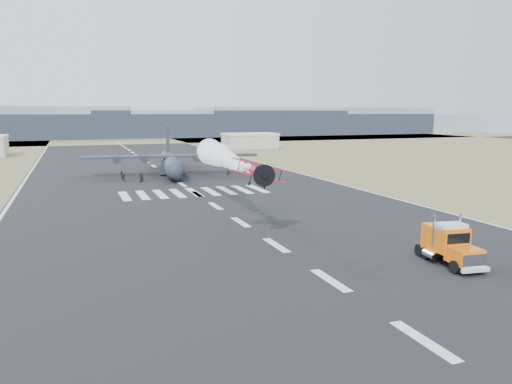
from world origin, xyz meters
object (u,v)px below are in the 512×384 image
aerobatic_biplane (259,172)px  support_vehicle (245,167)px  crew_b (124,178)px  crew_h (122,175)px  crew_c (177,175)px  crew_f (179,175)px  semi_truck (449,244)px  crew_d (168,175)px  crew_g (142,177)px  transport_aircraft (171,162)px  crew_e (140,178)px  hangar_right (250,140)px  crew_a (228,172)px

aerobatic_biplane → support_vehicle: (21.23, 66.40, -6.90)m
aerobatic_biplane → crew_b: (-9.41, 52.91, -6.73)m
crew_h → support_vehicle: bearing=82.8°
crew_c → crew_f: (0.65, 0.72, -0.08)m
semi_truck → crew_d: 71.21m
crew_d → crew_f: size_ratio=0.99×
semi_truck → crew_b: size_ratio=5.50×
aerobatic_biplane → crew_h: aerobatic_biplane is taller
support_vehicle → crew_g: crew_g is taller
crew_d → crew_f: 2.43m
aerobatic_biplane → transport_aircraft: bearing=92.3°
crew_h → crew_e: bearing=5.8°
crew_e → crew_c: bearing=-91.5°
crew_b → crew_c: 10.91m
crew_e → crew_h: crew_e is taller
crew_e → crew_g: size_ratio=1.00×
crew_e → semi_truck: bearing=-178.4°
transport_aircraft → crew_g: transport_aircraft is taller
support_vehicle → crew_f: crew_f is taller
semi_truck → crew_b: semi_truck is taller
aerobatic_biplane → hangar_right: bearing=74.8°
semi_truck → crew_a: semi_truck is taller
semi_truck → crew_g: semi_truck is taller
crew_e → crew_g: (0.39, -0.03, 0.00)m
semi_truck → crew_d: size_ratio=5.28×
semi_truck → aerobatic_biplane: size_ratio=1.33×
aerobatic_biplane → crew_b: aerobatic_biplane is taller
hangar_right → crew_d: (-46.94, -79.71, -2.18)m
transport_aircraft → crew_a: transport_aircraft is taller
crew_c → crew_d: crew_c is taller
hangar_right → crew_a: (-33.51, -79.84, -2.20)m
crew_a → crew_f: 11.22m
hangar_right → support_vehicle: size_ratio=4.55×
transport_aircraft → support_vehicle: size_ratio=8.61×
crew_c → crew_g: bearing=-23.6°
support_vehicle → semi_truck: bearing=-165.0°
semi_truck → crew_a: size_ratio=5.39×
aerobatic_biplane → crew_d: size_ratio=3.97×
crew_d → crew_e: crew_e is taller
aerobatic_biplane → crew_h: 58.36m
semi_truck → crew_f: 69.89m
transport_aircraft → crew_b: size_ratio=24.38×
transport_aircraft → crew_e: size_ratio=21.53×
transport_aircraft → crew_c: 8.64m
semi_truck → hangar_right: bearing=83.7°
aerobatic_biplane → crew_a: (13.32, 55.09, -6.71)m
crew_d → crew_h: (-9.46, 1.97, 0.02)m
crew_h → semi_truck: bearing=-6.1°
transport_aircraft → crew_d: transport_aircraft is taller
crew_b → crew_f: (11.53, 1.37, 0.04)m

